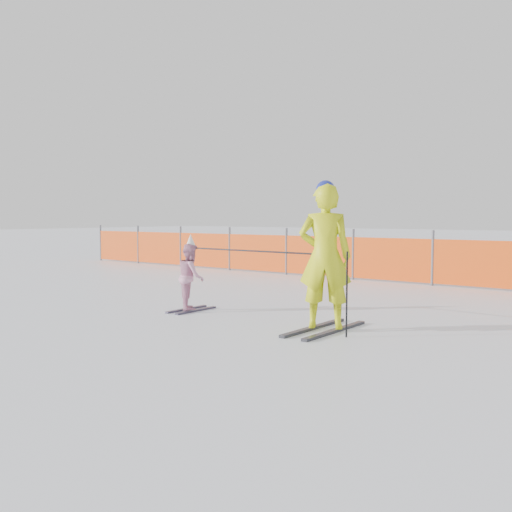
# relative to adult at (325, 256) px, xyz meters

# --- Properties ---
(ground) EXTENTS (120.00, 120.00, 0.00)m
(ground) POSITION_rel_adult_xyz_m (-0.94, -0.82, -1.02)
(ground) COLOR white
(ground) RESTS_ON ground
(adult) EXTENTS (0.85, 1.55, 2.05)m
(adult) POSITION_rel_adult_xyz_m (0.00, 0.00, 0.00)
(adult) COLOR black
(adult) RESTS_ON ground
(child) EXTENTS (0.67, 0.91, 1.27)m
(child) POSITION_rel_adult_xyz_m (-2.59, 0.06, -0.44)
(child) COLOR black
(child) RESTS_ON ground
(ski_poles) EXTENTS (2.93, 0.28, 1.11)m
(ski_poles) POSITION_rel_adult_xyz_m (-0.73, -0.04, -0.14)
(ski_poles) COLOR black
(ski_poles) RESTS_ON ground
(safety_fence) EXTENTS (15.59, 0.06, 1.25)m
(safety_fence) POSITION_rel_adult_xyz_m (-5.00, 5.85, -0.47)
(safety_fence) COLOR #595960
(safety_fence) RESTS_ON ground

